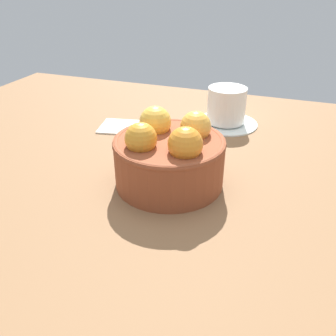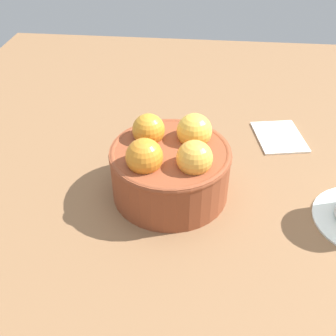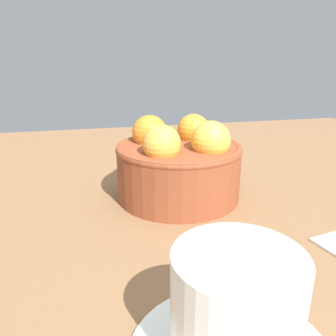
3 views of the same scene
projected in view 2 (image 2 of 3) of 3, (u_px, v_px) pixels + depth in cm
name	position (u px, v px, depth cm)	size (l,w,h in cm)	color
ground_plane	(170.00, 204.00, 57.99)	(117.83, 92.30, 4.67)	brown
terracotta_bowl	(170.00, 166.00, 53.75)	(15.98, 15.98, 10.51)	brown
folded_napkin	(279.00, 136.00, 67.15)	(9.50, 7.38, 0.60)	white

